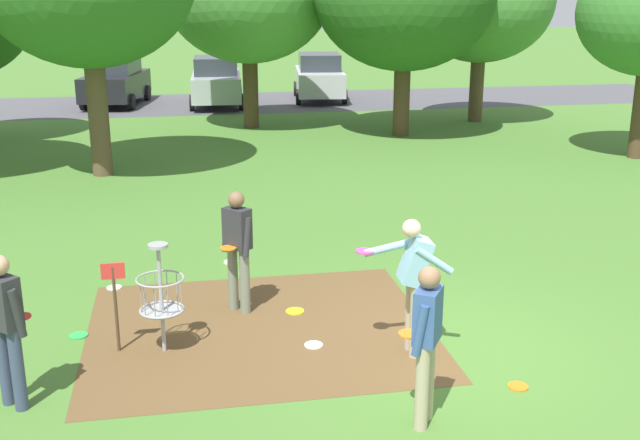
{
  "coord_description": "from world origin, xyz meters",
  "views": [
    {
      "loc": [
        -3.07,
        -8.2,
        4.27
      ],
      "look_at": [
        -1.09,
        2.53,
        1.0
      ],
      "focal_mm": 43.16,
      "sensor_mm": 36.0,
      "label": 1
    }
  ],
  "objects_px": {
    "player_waiting_right": "(413,277)",
    "parked_car_center_left": "(216,81)",
    "player_foreground_watching": "(238,245)",
    "frisbee_near_basket": "(295,311)",
    "disc_golf_basket": "(156,294)",
    "parked_car_leftmost": "(115,81)",
    "tree_far_left": "(482,0)",
    "frisbee_by_tee": "(231,262)",
    "player_throwing": "(426,337)",
    "parked_car_center_right": "(319,77)",
    "frisbee_scattered_a": "(314,345)",
    "frisbee_mid_grass": "(79,335)",
    "frisbee_scattered_b": "(114,288)",
    "player_waiting_left": "(6,323)",
    "frisbee_far_left": "(518,386)"
  },
  "relations": [
    {
      "from": "player_waiting_right",
      "to": "parked_car_center_left",
      "type": "height_order",
      "value": "parked_car_center_left"
    },
    {
      "from": "player_waiting_right",
      "to": "player_foreground_watching",
      "type": "bearing_deg",
      "value": 139.67
    },
    {
      "from": "frisbee_near_basket",
      "to": "parked_car_center_left",
      "type": "relative_size",
      "value": 0.06
    },
    {
      "from": "disc_golf_basket",
      "to": "parked_car_leftmost",
      "type": "relative_size",
      "value": 0.31
    },
    {
      "from": "disc_golf_basket",
      "to": "tree_far_left",
      "type": "distance_m",
      "value": 19.07
    },
    {
      "from": "frisbee_near_basket",
      "to": "frisbee_by_tee",
      "type": "height_order",
      "value": "same"
    },
    {
      "from": "player_throwing",
      "to": "parked_car_center_right",
      "type": "distance_m",
      "value": 24.3
    },
    {
      "from": "frisbee_scattered_a",
      "to": "parked_car_leftmost",
      "type": "xyz_separation_m",
      "value": [
        -3.83,
        22.1,
        0.91
      ]
    },
    {
      "from": "frisbee_by_tee",
      "to": "player_waiting_right",
      "type": "bearing_deg",
      "value": -62.14
    },
    {
      "from": "frisbee_mid_grass",
      "to": "frisbee_scattered_b",
      "type": "bearing_deg",
      "value": 78.29
    },
    {
      "from": "frisbee_near_basket",
      "to": "frisbee_mid_grass",
      "type": "xyz_separation_m",
      "value": [
        -2.86,
        -0.26,
        0.0
      ]
    },
    {
      "from": "player_throwing",
      "to": "disc_golf_basket",
      "type": "bearing_deg",
      "value": 141.0
    },
    {
      "from": "player_waiting_left",
      "to": "frisbee_scattered_b",
      "type": "bearing_deg",
      "value": 76.43
    },
    {
      "from": "frisbee_by_tee",
      "to": "frisbee_scattered_b",
      "type": "bearing_deg",
      "value": -155.45
    },
    {
      "from": "player_throwing",
      "to": "frisbee_far_left",
      "type": "bearing_deg",
      "value": 21.97
    },
    {
      "from": "frisbee_scattered_b",
      "to": "parked_car_center_left",
      "type": "xyz_separation_m",
      "value": [
        2.57,
        18.8,
        0.91
      ]
    },
    {
      "from": "frisbee_by_tee",
      "to": "frisbee_near_basket",
      "type": "bearing_deg",
      "value": -71.57
    },
    {
      "from": "frisbee_mid_grass",
      "to": "parked_car_center_left",
      "type": "bearing_deg",
      "value": 81.91
    },
    {
      "from": "frisbee_near_basket",
      "to": "frisbee_scattered_b",
      "type": "relative_size",
      "value": 1.16
    },
    {
      "from": "player_foreground_watching",
      "to": "parked_car_leftmost",
      "type": "bearing_deg",
      "value": 98.23
    },
    {
      "from": "frisbee_by_tee",
      "to": "tree_far_left",
      "type": "height_order",
      "value": "tree_far_left"
    },
    {
      "from": "frisbee_near_basket",
      "to": "tree_far_left",
      "type": "relative_size",
      "value": 0.04
    },
    {
      "from": "frisbee_far_left",
      "to": "frisbee_scattered_a",
      "type": "xyz_separation_m",
      "value": [
        -2.07,
        1.45,
        0.0
      ]
    },
    {
      "from": "parked_car_center_left",
      "to": "player_waiting_right",
      "type": "bearing_deg",
      "value": -86.92
    },
    {
      "from": "player_waiting_left",
      "to": "disc_golf_basket",
      "type": "bearing_deg",
      "value": 35.34
    },
    {
      "from": "tree_far_left",
      "to": "frisbee_mid_grass",
      "type": "bearing_deg",
      "value": -126.78
    },
    {
      "from": "player_waiting_right",
      "to": "parked_car_center_right",
      "type": "distance_m",
      "value": 22.7
    },
    {
      "from": "disc_golf_basket",
      "to": "player_waiting_right",
      "type": "height_order",
      "value": "player_waiting_right"
    },
    {
      "from": "frisbee_near_basket",
      "to": "parked_car_leftmost",
      "type": "height_order",
      "value": "parked_car_leftmost"
    },
    {
      "from": "frisbee_scattered_b",
      "to": "parked_car_leftmost",
      "type": "relative_size",
      "value": 0.05
    },
    {
      "from": "parked_car_center_right",
      "to": "frisbee_scattered_a",
      "type": "bearing_deg",
      "value": -100.62
    },
    {
      "from": "player_throwing",
      "to": "frisbee_near_basket",
      "type": "distance_m",
      "value": 3.31
    },
    {
      "from": "frisbee_by_tee",
      "to": "frisbee_scattered_b",
      "type": "distance_m",
      "value": 1.97
    },
    {
      "from": "player_throwing",
      "to": "player_waiting_left",
      "type": "relative_size",
      "value": 1.0
    },
    {
      "from": "frisbee_by_tee",
      "to": "disc_golf_basket",
      "type": "bearing_deg",
      "value": -109.76
    },
    {
      "from": "frisbee_scattered_b",
      "to": "tree_far_left",
      "type": "distance_m",
      "value": 17.85
    },
    {
      "from": "frisbee_by_tee",
      "to": "player_foreground_watching",
      "type": "bearing_deg",
      "value": -90.64
    },
    {
      "from": "frisbee_scattered_b",
      "to": "player_throwing",
      "type": "bearing_deg",
      "value": -52.51
    },
    {
      "from": "frisbee_far_left",
      "to": "tree_far_left",
      "type": "height_order",
      "value": "tree_far_left"
    },
    {
      "from": "frisbee_near_basket",
      "to": "frisbee_scattered_b",
      "type": "height_order",
      "value": "same"
    },
    {
      "from": "player_throwing",
      "to": "frisbee_scattered_a",
      "type": "xyz_separation_m",
      "value": [
        -0.79,
        1.96,
        -0.96
      ]
    },
    {
      "from": "frisbee_scattered_b",
      "to": "parked_car_center_left",
      "type": "distance_m",
      "value": 19.0
    },
    {
      "from": "player_waiting_right",
      "to": "parked_car_leftmost",
      "type": "height_order",
      "value": "parked_car_leftmost"
    },
    {
      "from": "disc_golf_basket",
      "to": "parked_car_center_right",
      "type": "relative_size",
      "value": 0.32
    },
    {
      "from": "disc_golf_basket",
      "to": "parked_car_center_right",
      "type": "bearing_deg",
      "value": 74.57
    },
    {
      "from": "player_waiting_left",
      "to": "frisbee_mid_grass",
      "type": "bearing_deg",
      "value": 74.66
    },
    {
      "from": "frisbee_mid_grass",
      "to": "player_waiting_right",
      "type": "bearing_deg",
      "value": -16.73
    },
    {
      "from": "disc_golf_basket",
      "to": "player_waiting_right",
      "type": "relative_size",
      "value": 0.81
    },
    {
      "from": "player_throwing",
      "to": "frisbee_scattered_a",
      "type": "distance_m",
      "value": 2.33
    },
    {
      "from": "player_foreground_watching",
      "to": "player_waiting_left",
      "type": "relative_size",
      "value": 1.0
    }
  ]
}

